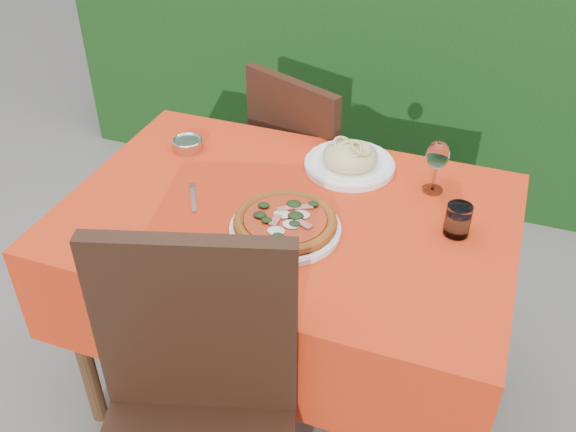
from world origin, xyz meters
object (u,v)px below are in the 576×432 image
(chair_near, at_px, (194,420))
(fork, at_px, (193,200))
(water_glass, at_px, (458,221))
(wine_glass, at_px, (438,157))
(pizza_plate, at_px, (285,224))
(pasta_plate, at_px, (350,160))
(chair_far, at_px, (309,167))
(steel_ramekin, at_px, (188,145))

(chair_near, distance_m, fork, 0.65)
(water_glass, bearing_deg, wine_glass, 116.91)
(chair_near, bearing_deg, pizza_plate, 70.05)
(pasta_plate, bearing_deg, chair_near, -96.53)
(pasta_plate, distance_m, fork, 0.50)
(pizza_plate, xyz_separation_m, pasta_plate, (0.07, 0.37, 0.00))
(chair_far, xyz_separation_m, pizza_plate, (0.16, -0.69, 0.26))
(pasta_plate, bearing_deg, wine_glass, -8.20)
(pasta_plate, relative_size, steel_ramekin, 3.11)
(chair_far, bearing_deg, water_glass, 160.38)
(chair_near, xyz_separation_m, pizza_plate, (0.03, 0.52, 0.20))
(chair_far, relative_size, fork, 5.57)
(pasta_plate, xyz_separation_m, wine_glass, (0.26, -0.04, 0.09))
(pizza_plate, distance_m, steel_ramekin, 0.54)
(chair_near, relative_size, steel_ramekin, 11.22)
(pizza_plate, bearing_deg, chair_far, 103.01)
(chair_near, relative_size, pizza_plate, 2.94)
(chair_far, bearing_deg, pizza_plate, 125.92)
(water_glass, xyz_separation_m, wine_glass, (-0.09, 0.19, 0.07))
(chair_near, bearing_deg, fork, 98.81)
(wine_glass, bearing_deg, pizza_plate, -135.34)
(fork, bearing_deg, steel_ramekin, 90.40)
(wine_glass, relative_size, steel_ramekin, 1.82)
(pizza_plate, relative_size, wine_glass, 2.10)
(water_glass, distance_m, steel_ramekin, 0.89)
(chair_near, bearing_deg, wine_glass, 49.92)
(fork, bearing_deg, chair_near, -94.17)
(pasta_plate, distance_m, wine_glass, 0.28)
(fork, bearing_deg, pasta_plate, 11.35)
(water_glass, bearing_deg, pasta_plate, 148.03)
(chair_far, distance_m, water_glass, 0.85)
(water_glass, distance_m, wine_glass, 0.22)
(fork, bearing_deg, wine_glass, -5.47)
(chair_near, height_order, fork, chair_near)
(steel_ramekin, bearing_deg, pizza_plate, -33.81)
(chair_far, relative_size, steel_ramekin, 10.03)
(steel_ramekin, bearing_deg, pasta_plate, 7.83)
(chair_near, height_order, wine_glass, chair_near)
(pasta_plate, bearing_deg, water_glass, -31.97)
(chair_near, height_order, steel_ramekin, chair_near)
(pizza_plate, bearing_deg, steel_ramekin, 146.19)
(chair_near, height_order, water_glass, chair_near)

